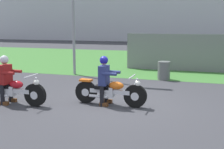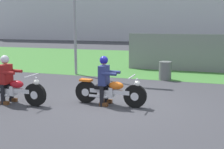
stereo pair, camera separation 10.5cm
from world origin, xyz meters
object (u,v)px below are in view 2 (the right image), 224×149
(motorcycle_lead, at_px, (110,92))
(rider_lead, at_px, (104,76))
(trash_can, at_px, (165,71))
(motorcycle_follow, at_px, (12,90))
(rider_follow, at_px, (6,75))

(motorcycle_lead, bearing_deg, rider_lead, 179.17)
(motorcycle_lead, bearing_deg, trash_can, 77.82)
(motorcycle_lead, relative_size, trash_can, 2.81)
(motorcycle_lead, distance_m, motorcycle_follow, 2.85)
(motorcycle_lead, height_order, rider_lead, rider_lead)
(rider_follow, distance_m, trash_can, 6.30)
(motorcycle_lead, xyz_separation_m, rider_lead, (-0.17, 0.01, 0.43))
(rider_lead, xyz_separation_m, trash_can, (1.21, 4.17, -0.44))
(rider_lead, distance_m, rider_follow, 2.85)
(rider_lead, distance_m, motorcycle_follow, 2.72)
(motorcycle_lead, xyz_separation_m, motorcycle_follow, (-2.76, -0.71, 0.00))
(rider_follow, bearing_deg, motorcycle_lead, 15.26)
(rider_lead, bearing_deg, motorcycle_lead, -0.83)
(rider_lead, xyz_separation_m, rider_follow, (-2.76, -0.71, 0.00))
(rider_lead, relative_size, motorcycle_follow, 0.63)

